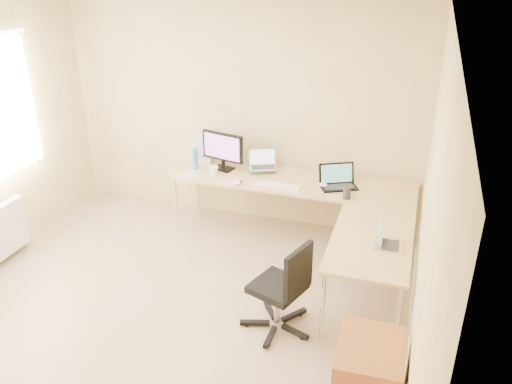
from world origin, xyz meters
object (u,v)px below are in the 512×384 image
(monitor, at_px, (223,151))
(mug, at_px, (214,171))
(keyboard, at_px, (279,186))
(laptop_return, at_px, (390,236))
(laptop_center, at_px, (263,160))
(water_bottle, at_px, (195,159))
(desk_main, at_px, (291,210))
(desk_fan, at_px, (203,149))
(laptop_black, at_px, (339,177))
(desk_return, at_px, (368,273))
(office_chair, at_px, (278,279))

(monitor, relative_size, mug, 4.84)
(keyboard, distance_m, laptop_return, 1.50)
(laptop_center, bearing_deg, water_bottle, 168.36)
(monitor, xyz_separation_m, mug, (-0.04, -0.19, -0.17))
(monitor, xyz_separation_m, laptop_center, (0.45, 0.07, -0.07))
(desk_main, height_order, water_bottle, water_bottle)
(keyboard, distance_m, desk_fan, 1.12)
(laptop_black, bearing_deg, desk_return, -91.24)
(desk_main, xyz_separation_m, monitor, (-0.82, 0.05, 0.59))
(desk_fan, bearing_deg, mug, -60.94)
(mug, bearing_deg, desk_fan, 127.95)
(laptop_return, bearing_deg, desk_return, 58.50)
(laptop_center, bearing_deg, desk_fan, 150.18)
(desk_main, distance_m, desk_return, 1.40)
(desk_return, distance_m, water_bottle, 2.36)
(laptop_black, distance_m, keyboard, 0.64)
(desk_main, bearing_deg, laptop_center, 161.93)
(water_bottle, height_order, desk_fan, desk_fan)
(laptop_center, xyz_separation_m, laptop_black, (0.88, -0.16, -0.02))
(desk_main, xyz_separation_m, laptop_center, (-0.37, 0.12, 0.51))
(desk_fan, distance_m, office_chair, 2.26)
(monitor, distance_m, laptop_return, 2.26)
(desk_return, relative_size, monitor, 2.53)
(desk_return, bearing_deg, monitor, 149.66)
(water_bottle, height_order, laptop_return, water_bottle)
(desk_fan, bearing_deg, laptop_black, -17.12)
(desk_fan, height_order, laptop_return, desk_fan)
(laptop_black, bearing_deg, desk_fan, 144.87)
(laptop_black, relative_size, keyboard, 0.80)
(desk_return, bearing_deg, desk_fan, 150.27)
(monitor, bearing_deg, laptop_center, 21.73)
(laptop_black, bearing_deg, monitor, 149.30)
(office_chair, bearing_deg, laptop_black, 100.20)
(mug, bearing_deg, laptop_black, 4.05)
(monitor, bearing_deg, desk_fan, 166.98)
(desk_return, xyz_separation_m, mug, (-1.84, 0.87, 0.41))
(monitor, relative_size, water_bottle, 2.04)
(mug, bearing_deg, laptop_center, 27.37)
(desk_return, xyz_separation_m, desk_fan, (-2.10, 1.20, 0.52))
(laptop_center, xyz_separation_m, desk_fan, (-0.75, 0.08, 0.01))
(desk_main, xyz_separation_m, water_bottle, (-1.13, -0.04, 0.49))
(laptop_return, bearing_deg, monitor, 59.16)
(laptop_center, height_order, desk_fan, desk_fan)
(mug, relative_size, office_chair, 0.12)
(office_chair, bearing_deg, desk_main, 119.40)
(laptop_return, bearing_deg, laptop_center, 50.56)
(laptop_center, height_order, mug, laptop_center)
(monitor, distance_m, laptop_black, 1.34)
(mug, relative_size, laptop_return, 0.37)
(desk_fan, bearing_deg, laptop_return, -38.71)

